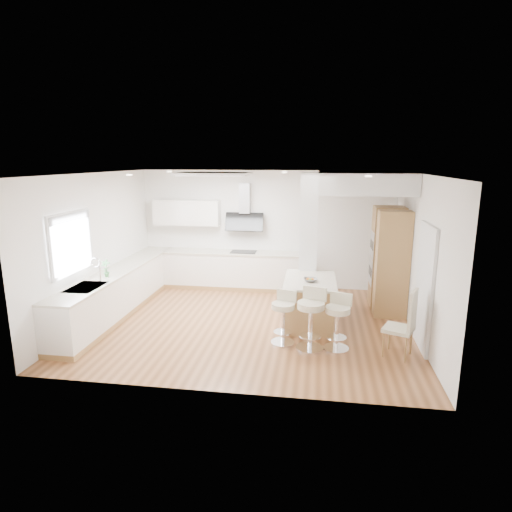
% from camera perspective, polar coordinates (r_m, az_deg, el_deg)
% --- Properties ---
extents(ground, '(6.00, 6.00, 0.00)m').
position_cam_1_polar(ground, '(8.24, -0.86, -8.93)').
color(ground, '#9A6139').
rests_on(ground, ground).
extents(ceiling, '(6.00, 5.00, 0.02)m').
position_cam_1_polar(ceiling, '(8.24, -0.86, -8.93)').
color(ceiling, silver).
rests_on(ceiling, ground).
extents(wall_back, '(6.00, 0.04, 2.80)m').
position_cam_1_polar(wall_back, '(10.26, 1.36, 3.53)').
color(wall_back, white).
rests_on(wall_back, ground).
extents(wall_left, '(0.04, 5.00, 2.80)m').
position_cam_1_polar(wall_left, '(8.82, -20.52, 1.19)').
color(wall_left, white).
rests_on(wall_left, ground).
extents(wall_right, '(0.04, 5.00, 2.80)m').
position_cam_1_polar(wall_right, '(7.93, 21.03, -0.08)').
color(wall_right, white).
rests_on(wall_right, ground).
extents(skylight, '(4.10, 2.10, 0.06)m').
position_cam_1_polar(skylight, '(8.41, -5.68, 10.83)').
color(skylight, silver).
rests_on(skylight, ground).
extents(window_left, '(0.06, 1.28, 1.07)m').
position_cam_1_polar(window_left, '(7.98, -23.47, 1.96)').
color(window_left, silver).
rests_on(window_left, ground).
extents(doorway_right, '(0.05, 1.00, 2.10)m').
position_cam_1_polar(doorway_right, '(7.45, 21.56, -4.09)').
color(doorway_right, '#413833').
rests_on(doorway_right, ground).
extents(counter_left, '(0.63, 4.50, 1.35)m').
position_cam_1_polar(counter_left, '(9.10, -17.70, -4.37)').
color(counter_left, '#A77D47').
rests_on(counter_left, ground).
extents(counter_back, '(3.62, 0.63, 2.50)m').
position_cam_1_polar(counter_back, '(10.29, -3.91, -0.47)').
color(counter_back, '#A77D47').
rests_on(counter_back, ground).
extents(pillar, '(0.35, 0.35, 2.80)m').
position_cam_1_polar(pillar, '(8.66, 7.00, 1.72)').
color(pillar, silver).
rests_on(pillar, ground).
extents(soffit, '(1.78, 2.20, 0.40)m').
position_cam_1_polar(soffit, '(9.01, 14.08, 9.55)').
color(soffit, silver).
rests_on(soffit, ground).
extents(oven_column, '(0.63, 1.21, 2.10)m').
position_cam_1_polar(oven_column, '(9.12, 17.26, -0.46)').
color(oven_column, '#A77D47').
rests_on(oven_column, ground).
extents(peninsula, '(0.96, 1.44, 0.93)m').
position_cam_1_polar(peninsula, '(8.14, 7.17, -6.01)').
color(peninsula, '#A77D47').
rests_on(peninsula, ground).
extents(bar_stool_a, '(0.51, 0.51, 0.90)m').
position_cam_1_polar(bar_stool_a, '(7.24, 3.69, -7.79)').
color(bar_stool_a, white).
rests_on(bar_stool_a, ground).
extents(bar_stool_b, '(0.58, 0.58, 1.02)m').
position_cam_1_polar(bar_stool_b, '(7.04, 7.36, -7.87)').
color(bar_stool_b, white).
rests_on(bar_stool_b, ground).
extents(bar_stool_c, '(0.54, 0.54, 0.93)m').
position_cam_1_polar(bar_stool_c, '(7.12, 10.85, -8.22)').
color(bar_stool_c, white).
rests_on(bar_stool_c, ground).
extents(dining_chair, '(0.57, 0.57, 1.11)m').
position_cam_1_polar(dining_chair, '(7.08, 19.30, -8.27)').
color(dining_chair, beige).
rests_on(dining_chair, ground).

